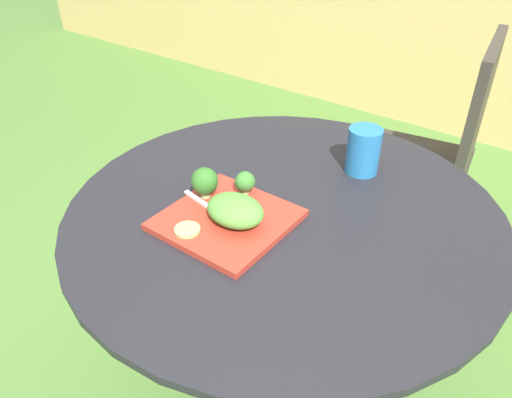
{
  "coord_description": "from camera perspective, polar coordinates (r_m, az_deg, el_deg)",
  "views": [
    {
      "loc": [
        0.46,
        -0.72,
        1.32
      ],
      "look_at": [
        -0.03,
        -0.06,
        0.76
      ],
      "focal_mm": 34.17,
      "sensor_mm": 36.0,
      "label": 1
    }
  ],
  "objects": [
    {
      "name": "patio_table",
      "position": [
        1.2,
        2.9,
        -10.62
      ],
      "size": [
        0.93,
        0.93,
        0.72
      ],
      "color": "black",
      "rests_on": "ground_plane"
    },
    {
      "name": "lettuce_mound",
      "position": [
        0.96,
        -2.44,
        -1.33
      ],
      "size": [
        0.12,
        0.09,
        0.05
      ],
      "primitive_type": "ellipsoid",
      "color": "#519338",
      "rests_on": "salad_plate"
    },
    {
      "name": "broccoli_floret_1",
      "position": [
        1.05,
        -1.3,
        2.02
      ],
      "size": [
        0.04,
        0.04,
        0.05
      ],
      "color": "#99B770",
      "rests_on": "salad_plate"
    },
    {
      "name": "drinking_glass",
      "position": [
        1.17,
        12.43,
        5.31
      ],
      "size": [
        0.08,
        0.08,
        0.11
      ],
      "color": "#236BA8",
      "rests_on": "patio_table"
    },
    {
      "name": "broccoli_floret_0",
      "position": [
        1.04,
        -6.03,
        2.06
      ],
      "size": [
        0.06,
        0.06,
        0.07
      ],
      "color": "#99B770",
      "rests_on": "salad_plate"
    },
    {
      "name": "salad_plate",
      "position": [
        1.0,
        -3.44,
        -2.42
      ],
      "size": [
        0.24,
        0.24,
        0.01
      ],
      "primitive_type": "cube",
      "color": "#AD3323",
      "rests_on": "patio_table"
    },
    {
      "name": "cucumber_slice_0",
      "position": [
        0.96,
        -8.04,
        -3.57
      ],
      "size": [
        0.05,
        0.05,
        0.01
      ],
      "primitive_type": "cylinder",
      "color": "#8EB766",
      "rests_on": "salad_plate"
    },
    {
      "name": "patio_chair",
      "position": [
        1.78,
        19.93,
        5.77
      ],
      "size": [
        0.5,
        0.5,
        0.9
      ],
      "color": "#332D28",
      "rests_on": "ground_plane"
    },
    {
      "name": "fork",
      "position": [
        1.01,
        -5.12,
        -1.22
      ],
      "size": [
        0.15,
        0.04,
        0.0
      ],
      "color": "silver",
      "rests_on": "salad_plate"
    }
  ]
}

